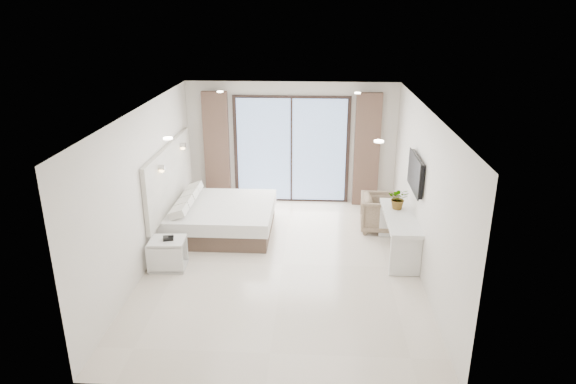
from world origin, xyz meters
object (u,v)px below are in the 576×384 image
at_px(nightstand, 168,254).
at_px(console_desk, 400,226).
at_px(bed, 221,218).
at_px(armchair, 381,211).

height_order(nightstand, console_desk, console_desk).
relative_size(bed, console_desk, 1.19).
bearing_deg(nightstand, armchair, 22.26).
relative_size(bed, nightstand, 3.31).
bearing_deg(armchair, bed, 98.23).
distance_m(bed, armchair, 3.17).
distance_m(console_desk, armchair, 1.13).
height_order(bed, armchair, armchair).
distance_m(nightstand, console_desk, 4.04).
xyz_separation_m(nightstand, armchair, (3.78, 1.81, 0.12)).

